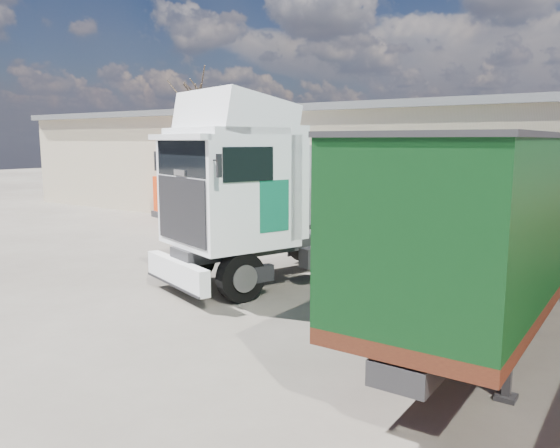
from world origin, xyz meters
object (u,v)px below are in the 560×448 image
Objects in this scene: box_trailer at (511,209)px; bare_tree at (188,83)px; tractor_unit at (259,205)px; orange_skip at (184,200)px; panel_van at (234,208)px.

bare_tree is at bearing 146.18° from box_trailer.
tractor_unit reaches higher than orange_skip.
orange_skip is at bearing -47.47° from bare_tree.
panel_van is at bearing 153.94° from tractor_unit.
box_trailer is at bearing -5.63° from orange_skip.
bare_tree is 15.70m from orange_skip.
box_trailer is 18.09m from orange_skip.
bare_tree is 20.31m from panel_van.
tractor_unit is at bearing -175.40° from box_trailer.
tractor_unit is 12.95m from orange_skip.
panel_van is (-11.57, 5.00, -1.28)m from box_trailer.
bare_tree reaches higher than panel_van.
box_trailer reaches higher than orange_skip.
orange_skip is at bearing 162.84° from tractor_unit.
bare_tree reaches higher than tractor_unit.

